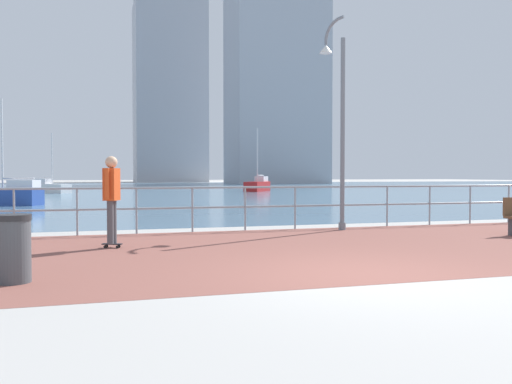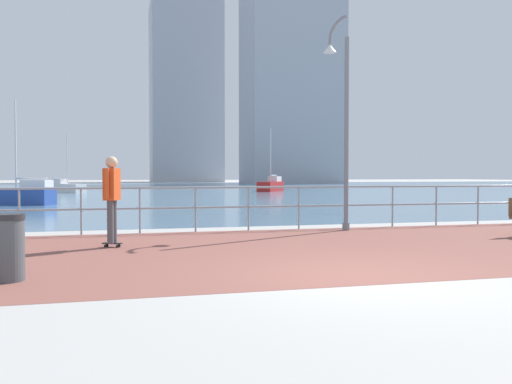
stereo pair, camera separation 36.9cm
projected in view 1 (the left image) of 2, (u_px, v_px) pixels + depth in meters
The scene contains 12 objects.
ground at pixel (145, 192), 46.10m from camera, with size 220.00×220.00×0.00m, color #ADAAA5.
brick_paving at pixel (292, 248), 10.54m from camera, with size 28.00×7.17×0.01m, color brown.
harbor_water at pixel (137, 188), 57.16m from camera, with size 180.00×88.00×0.00m, color slate.
waterfront_railing at pixel (245, 200), 13.96m from camera, with size 25.25×0.06×1.17m.
lamppost at pixel (338, 112), 14.11m from camera, with size 0.56×0.74×5.66m.
skateboarder at pixel (112, 192), 10.59m from camera, with size 0.41×0.54×1.84m.
trash_bin at pixel (14, 248), 7.18m from camera, with size 0.46×0.46×0.93m.
sailboat_red at pixel (51, 187), 42.99m from camera, with size 3.10×3.25×4.82m.
sailboat_yellow at pixel (5, 195), 25.66m from camera, with size 3.82×2.51×5.15m.
sailboat_navy at pixel (258, 185), 47.60m from camera, with size 3.29×4.03×5.65m.
tower_steel at pixel (169, 92), 111.56m from camera, with size 14.37×13.55×39.32m.
tower_beige at pixel (276, 88), 92.84m from camera, with size 16.21×11.74×35.18m.
Camera 1 is at (-3.63, -6.94, 1.46)m, focal length 37.24 mm.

